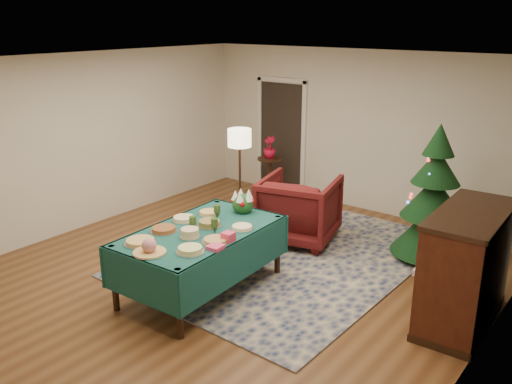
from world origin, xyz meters
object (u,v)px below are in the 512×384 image
Objects in this scene: floor_lamp at (240,144)px; christmas_tree at (433,200)px; side_table at (269,179)px; buffet_table at (201,242)px; gift_box at (228,237)px; piano at (465,269)px; armchair at (299,206)px; potted_plant at (269,152)px.

floor_lamp is 3.03m from christmas_tree.
side_table is 3.37m from christmas_tree.
floor_lamp is 0.81× the size of christmas_tree.
gift_box is (0.48, -0.05, 0.21)m from buffet_table.
gift_box reaches higher than buffet_table.
floor_lamp is (-1.59, 2.16, 0.45)m from gift_box.
floor_lamp is at bearing -76.09° from side_table.
gift_box reaches higher than side_table.
gift_box is at bearing -150.48° from piano.
buffet_table is 2.04m from armchair.
christmas_tree is (1.77, 0.56, 0.31)m from armchair.
potted_plant reaches higher than buffet_table.
floor_lamp is 3.83× the size of potted_plant.
piano is (2.71, 1.22, -0.01)m from buffet_table.
christmas_tree is at bearing -12.63° from potted_plant.
gift_box is at bearing -53.58° from floor_lamp.
armchair is (0.07, 2.03, -0.09)m from buffet_table.
armchair reaches higher than buffet_table.
christmas_tree is at bearing 62.68° from gift_box.
floor_lamp reaches higher than armchair.
armchair is (-0.41, 2.08, -0.30)m from gift_box.
potted_plant is at bearing 153.02° from piano.
buffet_table reaches higher than side_table.
christmas_tree reaches higher than armchair.
piano is (0.87, -1.37, -0.22)m from christmas_tree.
christmas_tree reaches higher than buffet_table.
potted_plant is at bearing 167.37° from christmas_tree.
side_table is 0.51m from potted_plant.
armchair is at bearing -3.83° from floor_lamp.
buffet_table is 3.62m from potted_plant.
armchair is at bearing -40.93° from side_table.
piano is (4.13, -2.10, 0.25)m from side_table.
side_table is at bearing -55.07° from armchair.
gift_box is 0.08× the size of piano.
gift_box is at bearing -117.32° from christmas_tree.
side_table is at bearing 90.00° from potted_plant.
side_table is at bearing 113.11° from buffet_table.
side_table is (-1.42, 3.32, -0.26)m from buffet_table.
piano is at bearing -13.13° from floor_lamp.
christmas_tree reaches higher than gift_box.
gift_box is 0.16× the size of side_table.
side_table is 1.94× the size of potted_plant.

